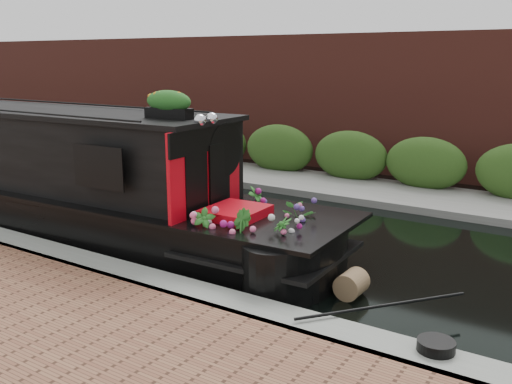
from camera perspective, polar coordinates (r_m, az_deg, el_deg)
The scene contains 8 objects.
ground at distance 11.38m, azimuth -2.12°, elevation -3.65°, with size 80.00×80.00×0.00m, color black.
near_bank_coping at distance 9.05m, azimuth -14.44°, elevation -8.64°, with size 40.00×0.60×0.50m, color gray.
far_bank_path at distance 14.89m, azimuth 7.27°, elevation 0.33°, with size 40.00×2.40×0.34m, color slate.
far_hedge at distance 15.68m, azimuth 8.72°, elevation 0.94°, with size 40.00×1.10×2.80m, color #2D4F1A.
far_brick_wall at distance 17.58m, azimuth 11.59°, elevation 2.16°, with size 40.00×1.00×8.00m, color maroon.
narrowboat at distance 12.47m, azimuth -21.12°, elevation 1.22°, with size 12.96×2.79×3.04m.
rope_fender at distance 8.28m, azimuth 9.54°, elevation -9.07°, with size 0.38×0.38×0.44m, color brown.
coiled_mooring_rope at distance 6.61m, azimuth 17.56°, elevation -14.44°, with size 0.41×0.41×0.12m, color black.
Camera 1 is at (6.32, -8.86, 3.32)m, focal length 40.00 mm.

